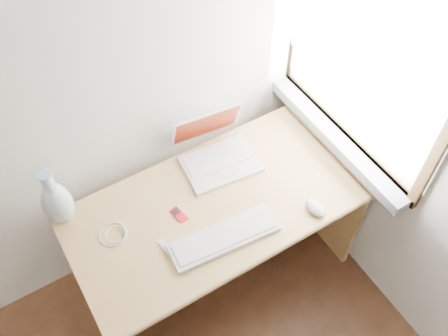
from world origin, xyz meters
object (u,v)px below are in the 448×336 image
laptop (216,151)px  vase (57,202)px  desk (208,215)px  external_keyboard (224,237)px

laptop → vase: 0.75m
vase → laptop: bearing=-4.1°
desk → laptop: (0.13, 0.14, 0.26)m
desk → external_keyboard: 0.34m
desk → vase: (-0.61, 0.20, 0.34)m
desk → laptop: bearing=46.8°
laptop → external_keyboard: 0.45m
desk → external_keyboard: (-0.06, -0.26, 0.22)m
desk → vase: 0.73m
vase → external_keyboard: bearing=-39.4°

